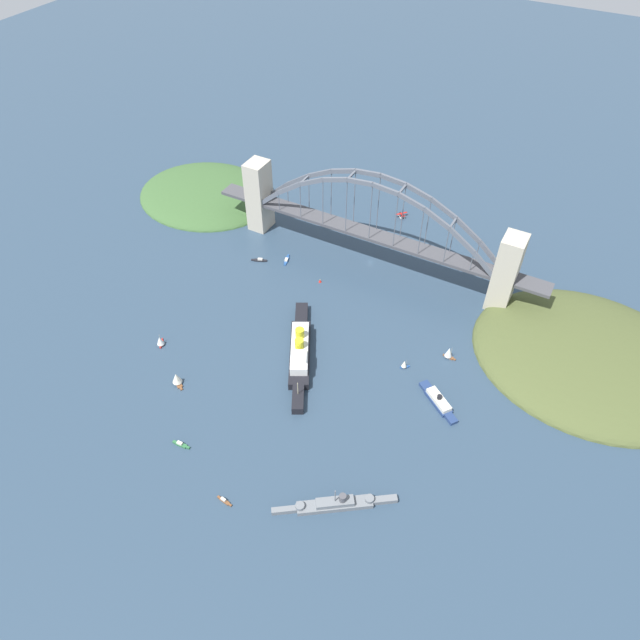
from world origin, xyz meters
TOP-DOWN VIEW (x-y plane):
  - ground_plane at (0.00, 0.00)m, footprint 1400.00×1400.00m
  - harbor_arch_bridge at (-0.00, -0.00)m, footprint 258.73×18.31m
  - headland_west_shore at (-166.28, 20.93)m, footprint 148.34×127.85m
  - headland_east_shore at (163.22, -16.93)m, footprint 121.07×105.34m
  - ocean_liner at (-0.69, 108.44)m, footprint 49.43×83.53m
  - naval_cruiser at (-68.43, 189.09)m, footprint 55.43×40.04m
  - harbor_ferry_steamer at (-91.64, 101.35)m, footprint 30.45×24.28m
  - seaplane_taxiing_near_bridge at (2.26, -66.33)m, footprint 8.42×8.79m
  - small_boat_0 at (24.87, 198.04)m, footprint 11.01×2.77m
  - small_boat_1 at (-16.23, 214.35)m, footprint 9.50×2.31m
  - small_boat_2 at (-63.05, 85.16)m, footprint 5.74×5.17m
  - small_boat_3 at (-84.56, 63.64)m, footprint 8.67×5.03m
  - small_boat_4 at (84.34, 143.25)m, footprint 6.46×8.08m
  - small_boat_5 at (54.52, 163.44)m, footprint 10.23×8.12m
  - small_boat_6 at (56.96, 28.82)m, footprint 5.43×12.70m
  - small_boat_7 at (74.97, 38.98)m, footprint 11.62×5.98m
  - channel_marker_buoy at (22.64, 38.37)m, footprint 2.20×2.20m

SIDE VIEW (x-z plane):
  - ground_plane at x=0.00m, z-range 0.00..0.00m
  - headland_west_shore at x=-166.28m, z-range -12.87..12.87m
  - headland_east_shore at x=163.22m, z-range -9.32..9.32m
  - small_boat_6 at x=56.96m, z-range -0.31..1.76m
  - small_boat_1 at x=-16.23m, z-range -0.35..1.99m
  - small_boat_7 at x=74.97m, z-range -0.34..2.05m
  - small_boat_0 at x=24.87m, z-range -0.34..2.14m
  - channel_marker_buoy at x=22.64m, z-range -0.26..2.49m
  - seaplane_taxiing_near_bridge at x=2.26m, z-range -0.40..4.47m
  - harbor_ferry_steamer at x=-91.64m, z-range -1.50..5.82m
  - naval_cruiser at x=-68.43m, z-range -5.40..10.52m
  - small_boat_2 at x=-63.05m, z-range -0.25..6.89m
  - small_boat_4 at x=84.34m, z-range -0.24..8.20m
  - small_boat_5 at x=54.52m, z-range -0.39..9.42m
  - small_boat_3 at x=-84.56m, z-range -0.37..9.49m
  - ocean_liner at x=-0.69m, z-range -3.57..14.27m
  - harbor_arch_bridge at x=0.00m, z-range -6.52..66.31m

